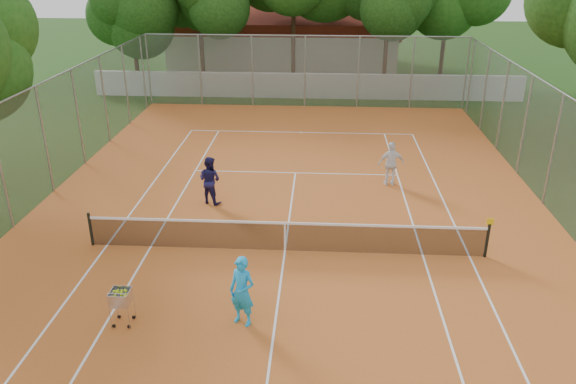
# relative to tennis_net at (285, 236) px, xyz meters

# --- Properties ---
(ground) EXTENTS (120.00, 120.00, 0.00)m
(ground) POSITION_rel_tennis_net_xyz_m (0.00, 0.00, -0.51)
(ground) COLOR #18380F
(ground) RESTS_ON ground
(court_pad) EXTENTS (18.00, 34.00, 0.02)m
(court_pad) POSITION_rel_tennis_net_xyz_m (0.00, 0.00, -0.50)
(court_pad) COLOR #C26325
(court_pad) RESTS_ON ground
(court_lines) EXTENTS (10.98, 23.78, 0.01)m
(court_lines) POSITION_rel_tennis_net_xyz_m (0.00, 0.00, -0.49)
(court_lines) COLOR white
(court_lines) RESTS_ON court_pad
(tennis_net) EXTENTS (11.88, 0.10, 0.98)m
(tennis_net) POSITION_rel_tennis_net_xyz_m (0.00, 0.00, 0.00)
(tennis_net) COLOR black
(tennis_net) RESTS_ON court_pad
(perimeter_fence) EXTENTS (18.00, 34.00, 4.00)m
(perimeter_fence) POSITION_rel_tennis_net_xyz_m (0.00, 0.00, 1.49)
(perimeter_fence) COLOR slate
(perimeter_fence) RESTS_ON ground
(boundary_wall) EXTENTS (26.00, 0.30, 1.50)m
(boundary_wall) POSITION_rel_tennis_net_xyz_m (0.00, 19.00, 0.24)
(boundary_wall) COLOR silver
(boundary_wall) RESTS_ON ground
(clubhouse) EXTENTS (16.40, 9.00, 4.40)m
(clubhouse) POSITION_rel_tennis_net_xyz_m (-2.00, 29.00, 1.69)
(clubhouse) COLOR beige
(clubhouse) RESTS_ON ground
(tropical_trees) EXTENTS (29.00, 19.00, 10.00)m
(tropical_trees) POSITION_rel_tennis_net_xyz_m (0.00, 22.00, 4.49)
(tropical_trees) COLOR #12360D
(tropical_trees) RESTS_ON ground
(player_near) EXTENTS (0.77, 0.66, 1.79)m
(player_near) POSITION_rel_tennis_net_xyz_m (-0.78, -3.61, 0.41)
(player_near) COLOR #1BA1EA
(player_near) RESTS_ON court_pad
(player_far_left) EXTENTS (1.04, 0.94, 1.73)m
(player_far_left) POSITION_rel_tennis_net_xyz_m (-2.89, 3.34, 0.38)
(player_far_left) COLOR #1B184A
(player_far_left) RESTS_ON court_pad
(player_far_right) EXTENTS (1.05, 0.55, 1.72)m
(player_far_right) POSITION_rel_tennis_net_xyz_m (3.70, 5.42, 0.37)
(player_far_right) COLOR white
(player_far_right) RESTS_ON court_pad
(ball_hopper) EXTENTS (0.57, 0.57, 1.02)m
(ball_hopper) POSITION_rel_tennis_net_xyz_m (-3.67, -3.82, 0.02)
(ball_hopper) COLOR silver
(ball_hopper) RESTS_ON court_pad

